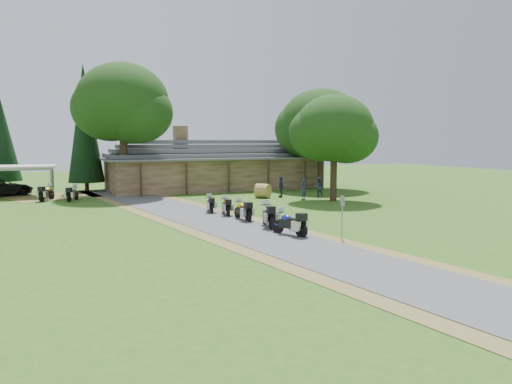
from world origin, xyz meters
name	(u,v)px	position (x,y,z in m)	size (l,w,h in m)	color
ground	(254,234)	(0.00, 0.00, 0.00)	(120.00, 120.00, 0.00)	#2C5A19
driveway	(219,223)	(-0.50, 4.00, 0.00)	(46.00, 46.00, 0.00)	#404042
lodge	(213,164)	(6.00, 24.00, 2.45)	(21.40, 9.40, 4.90)	brown
carport	(17,181)	(-11.67, 23.56, 1.33)	(6.15, 4.10, 2.67)	silver
car_dark_suv	(0,184)	(-13.00, 24.85, 1.09)	(5.71, 2.43, 2.19)	black
motorcycle_row_a	(289,222)	(1.48, -1.09, 0.69)	(2.02, 0.66, 1.38)	navy
motorcycle_row_b	(268,214)	(1.55, 1.62, 0.72)	(2.10, 0.68, 1.44)	#A1A3A8
motorcycle_row_c	(243,209)	(1.18, 4.38, 0.66)	(1.94, 0.63, 1.33)	#C09100
motorcycle_row_d	(226,205)	(0.98, 6.76, 0.62)	(1.80, 0.59, 1.23)	#BB581A
motorcycle_row_e	(210,203)	(0.47, 8.40, 0.58)	(1.70, 0.56, 1.17)	black
motorcycle_carport_a	(47,192)	(-9.45, 19.71, 0.68)	(1.99, 0.65, 1.36)	yellow
motorcycle_carport_b	(73,193)	(-7.56, 18.78, 0.64)	(1.86, 0.61, 1.27)	slate
person_a	(303,187)	(9.73, 12.25, 1.02)	(0.58, 0.42, 2.03)	navy
person_b	(319,185)	(11.82, 13.32, 0.98)	(0.56, 0.40, 1.96)	navy
person_c	(281,185)	(8.88, 14.61, 1.02)	(0.58, 0.42, 2.05)	navy
hay_bale	(263,191)	(7.15, 14.52, 0.60)	(1.20, 1.20, 1.10)	olive
sign_post	(342,217)	(3.42, -2.91, 1.07)	(0.38, 0.06, 2.13)	gray
oak_lodge_left	(123,120)	(-3.10, 21.17, 6.53)	(7.92, 7.92, 13.05)	#113610
oak_lodge_right	(321,137)	(15.46, 19.02, 5.11)	(8.17, 8.17, 10.23)	#113610
oak_driveway	(334,142)	(11.44, 10.43, 4.63)	(6.22, 6.22, 9.26)	#113610
cedar_near	(85,128)	(-5.80, 26.28, 5.97)	(3.33, 3.33, 11.94)	black
cedar_far	(0,140)	(-13.16, 29.82, 4.86)	(3.63, 3.63, 9.72)	black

